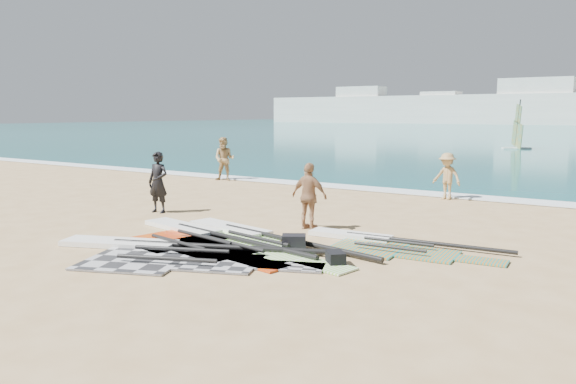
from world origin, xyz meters
The scene contains 14 objects.
ground centered at (0.00, 0.00, 0.00)m, with size 300.00×300.00×0.00m, color tan.
surf_line centered at (0.00, 12.30, 0.00)m, with size 300.00×1.20×0.04m, color white.
far_town centered at (-15.72, 150.00, 4.49)m, with size 160.00×8.00×12.00m.
rig_grey centered at (-1.62, 0.19, 0.05)m, with size 6.52×3.92×0.21m.
rig_green centered at (-0.86, 2.25, 0.05)m, with size 6.13×2.98×0.20m.
rig_orange centered at (2.09, 3.59, 0.05)m, with size 4.94×1.99×0.19m.
rig_red centered at (-2.00, 1.64, 0.05)m, with size 6.03×2.92×0.20m.
gear_bag_near centered at (0.57, 2.16, 0.17)m, with size 0.54×0.39×0.34m, color black.
gear_bag_far centered at (1.99, 1.52, 0.14)m, with size 0.47×0.33×0.28m, color black.
person_wetsuit centered at (-5.55, 3.87, 0.95)m, with size 0.69×0.45×1.90m, color black.
beachgoer_left centered at (-9.24, 11.50, 0.99)m, with size 0.96×0.75×1.98m, color tan.
beachgoer_mid centered at (1.10, 11.45, 0.84)m, with size 1.09×0.62×1.68m, color #A88552.
beachgoer_back centered at (-0.31, 4.29, 0.89)m, with size 1.04×0.43×1.78m, color #A77851.
windsurfer_left centered at (-2.76, 42.54, 1.25)m, with size 2.37×2.54×4.26m.
Camera 1 is at (7.31, -8.32, 3.08)m, focal length 35.00 mm.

